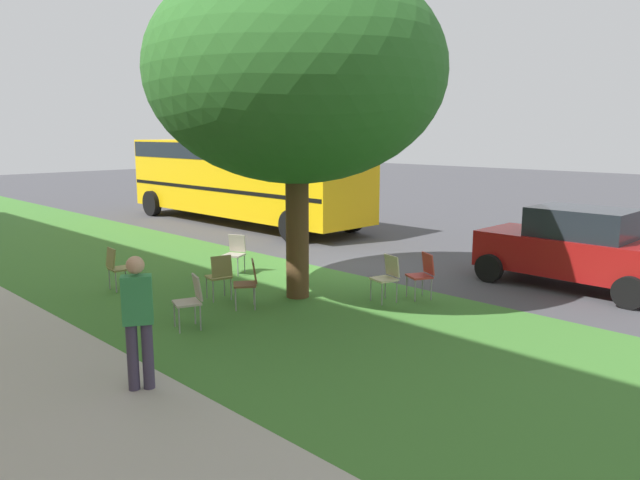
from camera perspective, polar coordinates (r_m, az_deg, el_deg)
name	(u,v)px	position (r m, az deg, el deg)	size (l,w,h in m)	color
ground	(347,270)	(13.87, 2.58, -2.89)	(80.00, 80.00, 0.00)	#424247
grass_verge	(236,296)	(11.77, -8.03, -5.35)	(48.00, 6.00, 0.01)	#3D752D
street_tree	(296,73)	(11.27, -2.29, 15.69)	(5.48, 5.48, 6.25)	brown
chair_0	(220,274)	(11.43, -9.57, -3.19)	(0.51, 0.50, 0.88)	olive
chair_1	(117,265)	(12.66, -18.90, -2.31)	(0.46, 0.46, 0.88)	olive
chair_2	(191,297)	(9.89, -12.24, -5.40)	(0.53, 0.54, 0.88)	#ADA393
chair_3	(235,251)	(13.55, -8.12, -1.05)	(0.55, 0.56, 0.88)	#ADA393
chair_4	(387,275)	(11.27, 6.45, -3.31)	(0.51, 0.51, 0.88)	beige
chair_5	(249,280)	(10.86, -6.85, -3.83)	(0.58, 0.58, 0.88)	brown
chair_6	(423,272)	(11.57, 9.81, -3.04)	(0.56, 0.56, 0.88)	#B7332D
parked_car	(575,247)	(13.27, 23.26, -0.62)	(3.70, 1.92, 1.65)	maroon
school_bus	(241,173)	(21.01, -7.53, 6.35)	(10.40, 2.80, 2.88)	yellow
pedestrian_0	(138,317)	(7.64, -17.02, -7.11)	(0.36, 0.41, 1.69)	#3F3851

